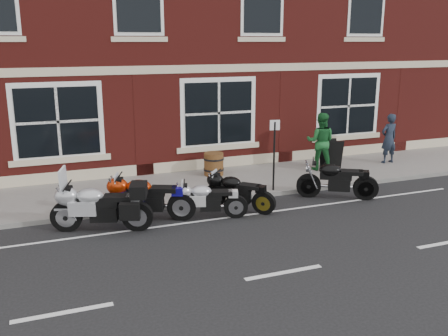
{
  "coord_description": "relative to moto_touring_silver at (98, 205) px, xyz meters",
  "views": [
    {
      "loc": [
        -4.17,
        -10.66,
        4.26
      ],
      "look_at": [
        0.56,
        1.6,
        0.9
      ],
      "focal_mm": 40.0,
      "sensor_mm": 36.0,
      "label": 1
    }
  ],
  "objects": [
    {
      "name": "parking_sign",
      "position": [
        5.01,
        1.09,
        0.66
      ],
      "size": [
        0.28,
        0.07,
        2.02
      ],
      "rotation": [
        0.0,
        0.0,
        -0.17
      ],
      "color": "black",
      "rests_on": "sidewalk"
    },
    {
      "name": "sidewalk",
      "position": [
        2.96,
        2.54,
        -0.57
      ],
      "size": [
        30.0,
        3.0,
        0.12
      ],
      "primitive_type": "cube",
      "color": "slate",
      "rests_on": "ground"
    },
    {
      "name": "ground",
      "position": [
        2.96,
        -0.46,
        -0.63
      ],
      "size": [
        80.0,
        80.0,
        0.0
      ],
      "primitive_type": "plane",
      "color": "black",
      "rests_on": "ground"
    },
    {
      "name": "moto_naked_black",
      "position": [
        6.43,
        0.13,
        -0.05
      ],
      "size": [
        1.99,
        1.24,
        1.0
      ],
      "rotation": [
        0.0,
        0.0,
        1.04
      ],
      "color": "black",
      "rests_on": "ground"
    },
    {
      "name": "moto_sport_silver",
      "position": [
        2.59,
        -0.1,
        -0.13
      ],
      "size": [
        1.87,
        0.72,
        0.87
      ],
      "rotation": [
        0.0,
        0.0,
        1.25
      ],
      "color": "black",
      "rests_on": "ground"
    },
    {
      "name": "pedestrian_right",
      "position": [
        7.49,
        2.65,
        0.44
      ],
      "size": [
        1.16,
        1.1,
        1.89
      ],
      "primitive_type": "imported",
      "rotation": [
        0.0,
        0.0,
        2.56
      ],
      "color": "#1A5C28",
      "rests_on": "sidewalk"
    },
    {
      "name": "moto_sport_black",
      "position": [
        3.53,
        0.19,
        -0.11
      ],
      "size": [
        1.47,
        1.53,
        0.9
      ],
      "rotation": [
        0.0,
        0.0,
        0.76
      ],
      "color": "black",
      "rests_on": "ground"
    },
    {
      "name": "barrel_planter",
      "position": [
        3.99,
        3.27,
        -0.15
      ],
      "size": [
        0.64,
        0.64,
        0.72
      ],
      "color": "#441F12",
      "rests_on": "sidewalk"
    },
    {
      "name": "kerb",
      "position": [
        2.96,
        0.96,
        -0.57
      ],
      "size": [
        30.0,
        0.16,
        0.12
      ],
      "primitive_type": "cube",
      "color": "slate",
      "rests_on": "ground"
    },
    {
      "name": "pedestrian_left",
      "position": [
        10.21,
        2.63,
        0.35
      ],
      "size": [
        0.65,
        0.44,
        1.72
      ],
      "primitive_type": "imported",
      "rotation": [
        0.0,
        0.0,
        3.19
      ],
      "color": "#1C2432",
      "rests_on": "sidewalk"
    },
    {
      "name": "moto_sport_red",
      "position": [
        1.2,
        0.34,
        -0.03
      ],
      "size": [
        2.15,
        1.07,
        1.03
      ],
      "rotation": [
        0.0,
        0.0,
        1.15
      ],
      "color": "black",
      "rests_on": "ground"
    },
    {
      "name": "moto_touring_silver",
      "position": [
        0.0,
        0.0,
        0.0
      ],
      "size": [
        2.25,
        0.96,
        1.54
      ],
      "rotation": [
        0.0,
        0.0,
        1.23
      ],
      "color": "black",
      "rests_on": "ground"
    },
    {
      "name": "a_board_sign",
      "position": [
        7.94,
        2.7,
        -0.02
      ],
      "size": [
        0.66,
        0.52,
        0.97
      ],
      "primitive_type": null,
      "rotation": [
        0.0,
        0.0,
        -0.26
      ],
      "color": "black",
      "rests_on": "sidewalk"
    }
  ]
}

